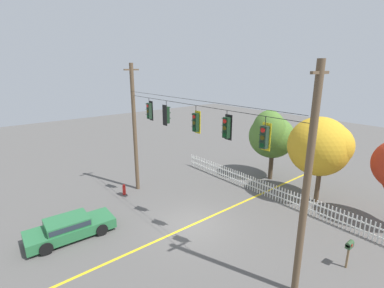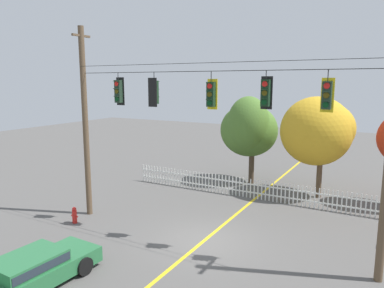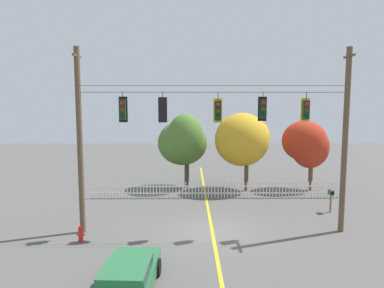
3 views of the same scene
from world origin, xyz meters
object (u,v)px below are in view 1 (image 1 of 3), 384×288
object	(u,v)px
fire_hydrant	(124,189)
traffic_signal_northbound_secondary	(196,122)
traffic_signal_northbound_primary	(264,137)
autumn_maple_mid	(321,146)
traffic_signal_eastbound_side	(149,111)
traffic_signal_southbound_primary	(166,115)
parked_car	(70,227)
traffic_signal_westbound_side	(227,128)
roadside_mailbox	(349,246)
autumn_maple_near_fence	(270,135)

from	to	relation	value
fire_hydrant	traffic_signal_northbound_secondary	bearing A→B (deg)	11.02
traffic_signal_northbound_primary	autumn_maple_mid	world-z (taller)	traffic_signal_northbound_primary
traffic_signal_eastbound_side	traffic_signal_northbound_primary	world-z (taller)	same
traffic_signal_southbound_primary	autumn_maple_mid	xyz separation A→B (m)	(5.35, 8.65, -2.30)
traffic_signal_southbound_primary	parked_car	xyz separation A→B (m)	(-0.82, -5.91, -5.58)
traffic_signal_eastbound_side	traffic_signal_northbound_primary	xyz separation A→B (m)	(8.98, -0.00, -0.02)
traffic_signal_westbound_side	roadside_mailbox	world-z (taller)	traffic_signal_westbound_side
traffic_signal_northbound_secondary	parked_car	distance (m)	8.84
autumn_maple_near_fence	roadside_mailbox	size ratio (longest dim) A/B	4.15
traffic_signal_northbound_secondary	traffic_signal_westbound_side	world-z (taller)	same
autumn_maple_near_fence	parked_car	xyz separation A→B (m)	(-1.66, -15.33, -3.04)
traffic_signal_eastbound_side	traffic_signal_northbound_secondary	distance (m)	4.66
traffic_signal_northbound_primary	parked_car	size ratio (longest dim) A/B	0.32
traffic_signal_southbound_primary	traffic_signal_northbound_primary	bearing A→B (deg)	0.16
traffic_signal_eastbound_side	roadside_mailbox	distance (m)	13.14
traffic_signal_northbound_primary	autumn_maple_mid	xyz separation A→B (m)	(-1.67, 8.64, -2.29)
traffic_signal_eastbound_side	traffic_signal_southbound_primary	size ratio (longest dim) A/B	1.00
autumn_maple_near_fence	roadside_mailbox	world-z (taller)	autumn_maple_near_fence
autumn_maple_near_fence	roadside_mailbox	xyz separation A→B (m)	(8.91, -6.27, -2.52)
parked_car	fire_hydrant	world-z (taller)	parked_car
traffic_signal_northbound_primary	traffic_signal_eastbound_side	bearing A→B (deg)	180.00
traffic_signal_southbound_primary	autumn_maple_near_fence	distance (m)	9.79
traffic_signal_southbound_primary	autumn_maple_near_fence	bearing A→B (deg)	84.88
traffic_signal_northbound_secondary	fire_hydrant	bearing A→B (deg)	-168.98
traffic_signal_eastbound_side	parked_car	size ratio (longest dim) A/B	0.32
traffic_signal_westbound_side	autumn_maple_mid	size ratio (longest dim) A/B	0.24
traffic_signal_northbound_primary	autumn_maple_near_fence	distance (m)	11.53
autumn_maple_mid	traffic_signal_northbound_primary	bearing A→B (deg)	-79.06
fire_hydrant	roadside_mailbox	world-z (taller)	roadside_mailbox
traffic_signal_southbound_primary	traffic_signal_westbound_side	bearing A→B (deg)	0.23
traffic_signal_eastbound_side	autumn_maple_near_fence	bearing A→B (deg)	73.38
traffic_signal_northbound_secondary	fire_hydrant	distance (m)	8.79
traffic_signal_southbound_primary	traffic_signal_northbound_secondary	size ratio (longest dim) A/B	0.98
traffic_signal_westbound_side	traffic_signal_eastbound_side	bearing A→B (deg)	180.00
traffic_signal_southbound_primary	parked_car	size ratio (longest dim) A/B	0.32
traffic_signal_northbound_secondary	parked_car	bearing A→B (deg)	-120.65
parked_car	fire_hydrant	xyz separation A→B (m)	(-3.01, 4.66, -0.22)
traffic_signal_northbound_secondary	autumn_maple_near_fence	xyz separation A→B (m)	(-1.85, 9.40, -2.49)
traffic_signal_eastbound_side	traffic_signal_northbound_secondary	bearing A→B (deg)	-0.01
traffic_signal_southbound_primary	parked_car	bearing A→B (deg)	-97.89
parked_car	roadside_mailbox	distance (m)	13.93
parked_car	fire_hydrant	size ratio (longest dim) A/B	5.80
traffic_signal_northbound_secondary	autumn_maple_near_fence	world-z (taller)	traffic_signal_northbound_secondary
traffic_signal_eastbound_side	autumn_maple_mid	bearing A→B (deg)	49.75
traffic_signal_northbound_secondary	fire_hydrant	size ratio (longest dim) A/B	1.90
traffic_signal_eastbound_side	parked_car	world-z (taller)	traffic_signal_eastbound_side
parked_car	autumn_maple_mid	bearing A→B (deg)	67.05
autumn_maple_near_fence	parked_car	bearing A→B (deg)	-96.19
traffic_signal_southbound_primary	traffic_signal_westbound_side	distance (m)	4.90
traffic_signal_northbound_secondary	roadside_mailbox	bearing A→B (deg)	23.90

